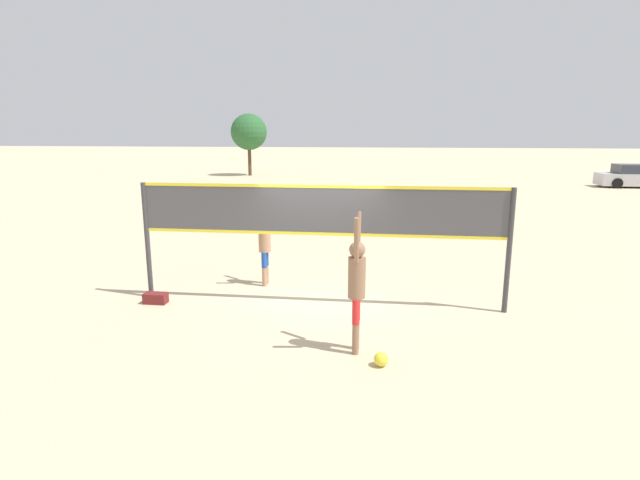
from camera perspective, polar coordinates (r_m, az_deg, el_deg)
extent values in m
plane|color=#C6B28C|center=(10.50, 0.00, -7.31)|extent=(200.00, 200.00, 0.00)
cylinder|color=#38383D|center=(11.22, -19.12, -0.10)|extent=(0.10, 0.10, 2.49)
cylinder|color=#38383D|center=(10.36, 20.79, -1.23)|extent=(0.10, 0.10, 2.49)
cube|color=#47474C|center=(10.01, 0.00, 3.41)|extent=(7.31, 0.02, 1.02)
cube|color=yellow|center=(9.94, 0.00, 6.14)|extent=(7.31, 0.03, 0.06)
cube|color=yellow|center=(10.09, 0.00, 0.72)|extent=(7.31, 0.03, 0.06)
cylinder|color=#8C664C|center=(8.20, 4.07, -11.23)|extent=(0.11, 0.11, 0.51)
cylinder|color=red|center=(8.03, 4.12, -8.20)|extent=(0.12, 0.12, 0.42)
cylinder|color=#8C664C|center=(8.39, 4.15, -10.69)|extent=(0.11, 0.11, 0.51)
cylinder|color=red|center=(8.22, 4.20, -7.71)|extent=(0.12, 0.12, 0.42)
cylinder|color=#8C664C|center=(7.95, 4.22, -4.31)|extent=(0.28, 0.28, 0.66)
sphere|color=#8C664C|center=(7.83, 4.28, -1.11)|extent=(0.26, 0.26, 0.26)
cylinder|color=#8C664C|center=(7.55, 4.20, -0.06)|extent=(0.08, 0.23, 0.74)
cylinder|color=#8C664C|center=(8.03, 4.39, 0.69)|extent=(0.08, 0.23, 0.74)
cylinder|color=tan|center=(11.86, -6.14, -3.93)|extent=(0.11, 0.11, 0.44)
cylinder|color=#1E47A5|center=(11.76, -6.19, -2.05)|extent=(0.12, 0.12, 0.36)
cylinder|color=tan|center=(11.68, -6.37, -4.20)|extent=(0.11, 0.11, 0.44)
cylinder|color=#1E47A5|center=(11.57, -6.42, -2.29)|extent=(0.12, 0.12, 0.36)
cylinder|color=tan|center=(11.56, -6.36, 0.07)|extent=(0.28, 0.28, 0.57)
sphere|color=tan|center=(11.48, -6.40, 1.99)|extent=(0.22, 0.22, 0.22)
cylinder|color=tan|center=(11.68, -6.15, 3.02)|extent=(0.08, 0.21, 0.64)
cylinder|color=tan|center=(11.22, -6.71, 2.63)|extent=(0.08, 0.21, 0.64)
sphere|color=yellow|center=(7.91, 6.99, -13.38)|extent=(0.22, 0.22, 0.22)
cube|color=maroon|center=(11.06, -18.28, -6.33)|extent=(0.47, 0.25, 0.22)
cube|color=#B7B7BC|center=(37.77, 32.29, 5.88)|extent=(4.39, 1.88, 0.76)
cube|color=#2D333D|center=(37.64, 32.10, 6.91)|extent=(2.00, 1.67, 0.57)
cylinder|color=black|center=(38.05, 29.90, 5.90)|extent=(0.65, 0.24, 0.64)
cylinder|color=black|center=(36.50, 30.82, 5.59)|extent=(0.65, 0.24, 0.64)
cylinder|color=#4C3823|center=(40.99, -8.04, 9.18)|extent=(0.27, 0.27, 2.66)
sphere|color=#285B2D|center=(40.93, -8.13, 12.14)|extent=(2.86, 2.86, 2.86)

